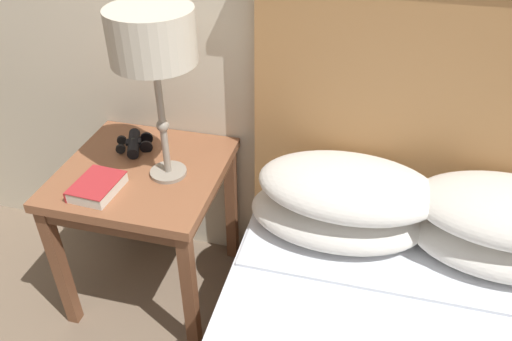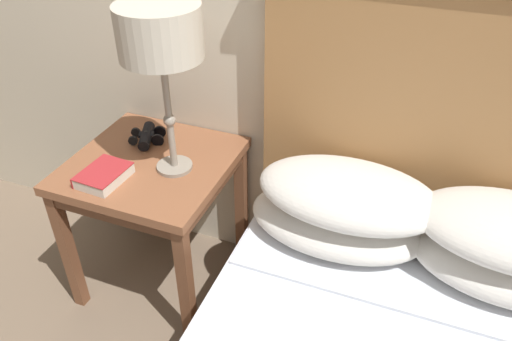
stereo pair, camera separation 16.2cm
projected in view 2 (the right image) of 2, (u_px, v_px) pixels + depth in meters
The scene contains 4 objects.
nightstand at pixel (153, 178), 1.90m from camera, with size 0.58×0.58×0.61m.
table_lamp at pixel (160, 37), 1.53m from camera, with size 0.27×0.27×0.59m.
book_on_nightstand at pixel (103, 175), 1.74m from camera, with size 0.15×0.18×0.04m.
binoculars_pair at pixel (147, 136), 1.95m from camera, with size 0.16×0.16×0.05m.
Camera 2 is at (0.36, -0.58, 1.64)m, focal length 35.00 mm.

